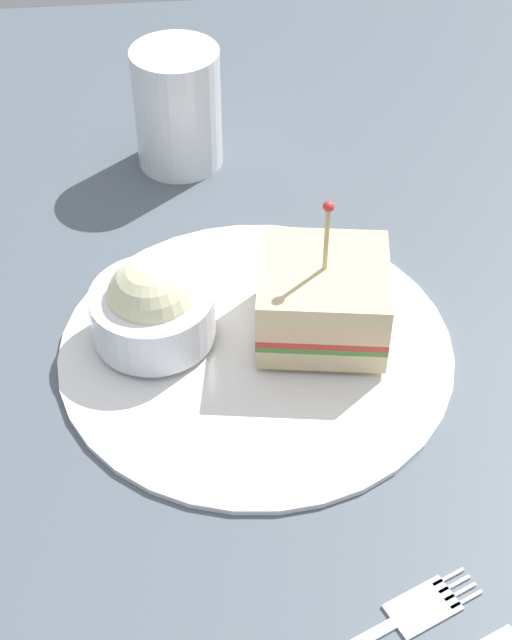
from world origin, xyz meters
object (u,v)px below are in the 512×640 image
object	(u,v)px
sandwich_half_center	(323,298)
coleslaw_bowl	(152,307)
drink_glass	(178,115)
fork	(398,621)
plate	(256,347)

from	to	relation	value
sandwich_half_center	coleslaw_bowl	bearing A→B (deg)	177.02
coleslaw_bowl	drink_glass	bearing A→B (deg)	83.02
drink_glass	fork	size ratio (longest dim) A/B	0.81
drink_glass	sandwich_half_center	bearing A→B (deg)	-68.75
sandwich_half_center	drink_glass	world-z (taller)	sandwich_half_center
plate	coleslaw_bowl	world-z (taller)	coleslaw_bowl
fork	coleslaw_bowl	bearing A→B (deg)	118.75
sandwich_half_center	fork	xyz separation A→B (cm)	(0.85, -20.67, -3.20)
coleslaw_bowl	plate	bearing A→B (deg)	-13.46
plate	sandwich_half_center	bearing A→B (deg)	12.71
plate	fork	world-z (taller)	plate
plate	fork	xyz separation A→B (cm)	(5.20, -19.69, -0.24)
sandwich_half_center	coleslaw_bowl	world-z (taller)	sandwich_half_center
sandwich_half_center	fork	world-z (taller)	sandwich_half_center
coleslaw_bowl	fork	distance (cm)	24.39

